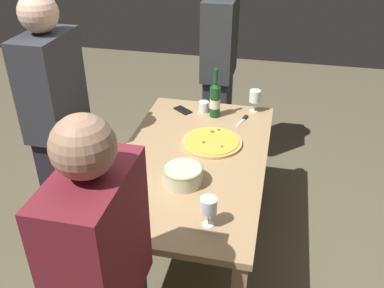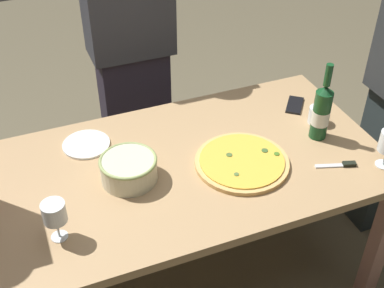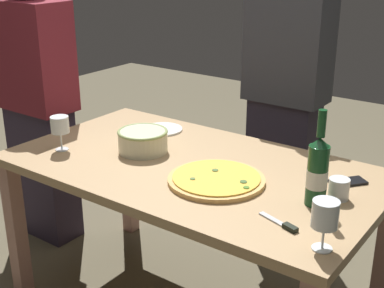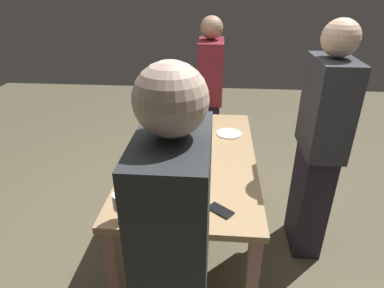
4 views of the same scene
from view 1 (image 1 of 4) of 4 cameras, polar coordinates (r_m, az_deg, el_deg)
name	(u,v)px [view 1 (image 1 of 4)]	position (r m, az deg, el deg)	size (l,w,h in m)	color
ground_plane	(192,247)	(3.06, 0.00, -13.70)	(8.00, 8.00, 0.00)	brown
dining_table	(192,170)	(2.64, 0.00, -3.47)	(1.60, 0.90, 0.75)	tan
pizza	(212,142)	(2.73, 2.70, 0.25)	(0.39, 0.39, 0.03)	#DEAB63
serving_bowl	(183,174)	(2.34, -1.28, -4.12)	(0.23, 0.23, 0.10)	beige
wine_bottle	(215,99)	(3.02, 3.14, 6.04)	(0.08, 0.08, 0.36)	#154521
wine_glass_near_pizza	(209,206)	(2.02, 2.26, -8.35)	(0.08, 0.08, 0.16)	white
wine_glass_by_bottle	(255,97)	(3.13, 8.49, 6.28)	(0.08, 0.08, 0.17)	white
cup_amber	(204,107)	(3.12, 1.58, 5.05)	(0.08, 0.08, 0.08)	white
side_plate	(129,187)	(2.36, -8.56, -5.76)	(0.20, 0.20, 0.01)	white
cell_phone	(183,110)	(3.15, -1.24, 4.58)	(0.07, 0.14, 0.01)	black
pizza_knife	(243,119)	(3.04, 6.95, 3.32)	(0.17, 0.07, 0.02)	silver
person_host	(219,73)	(3.57, 3.62, 9.60)	(0.44, 0.24, 1.70)	#293233
person_guest_left	(59,127)	(2.83, -17.56, 2.16)	(0.43, 0.24, 1.69)	#25202D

